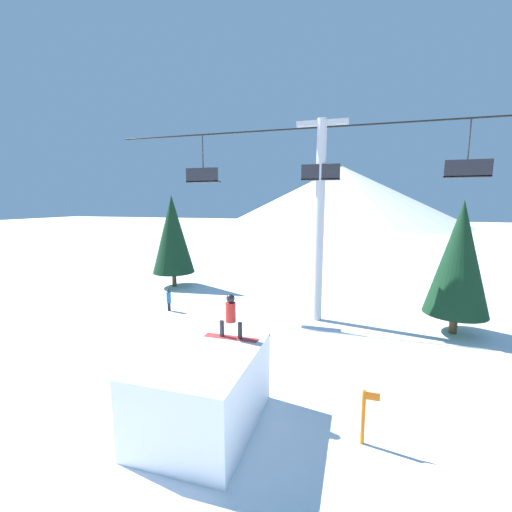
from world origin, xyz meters
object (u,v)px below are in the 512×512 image
at_px(distant_skier, 169,299).
at_px(snow_ramp, 203,390).
at_px(pine_tree_near, 459,258).
at_px(snowboarder, 231,317).
at_px(trail_marker, 364,415).

bearing_deg(distant_skier, snow_ramp, -54.13).
height_order(snow_ramp, pine_tree_near, pine_tree_near).
bearing_deg(pine_tree_near, snowboarder, -133.34).
relative_size(snowboarder, pine_tree_near, 0.26).
distance_m(snowboarder, distant_skier, 9.87).
distance_m(snowboarder, trail_marker, 4.20).
distance_m(pine_tree_near, distant_skier, 14.34).
bearing_deg(trail_marker, snowboarder, 170.45).
relative_size(snow_ramp, snowboarder, 2.30).
height_order(snow_ramp, distant_skier, snow_ramp).
distance_m(snow_ramp, distant_skier, 10.32).
bearing_deg(distant_skier, trail_marker, -37.91).
bearing_deg(trail_marker, distant_skier, 142.09).
relative_size(pine_tree_near, distant_skier, 4.87).
xyz_separation_m(trail_marker, distant_skier, (-10.08, 7.85, -0.09)).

